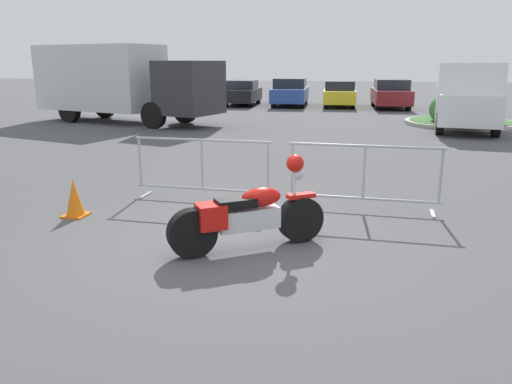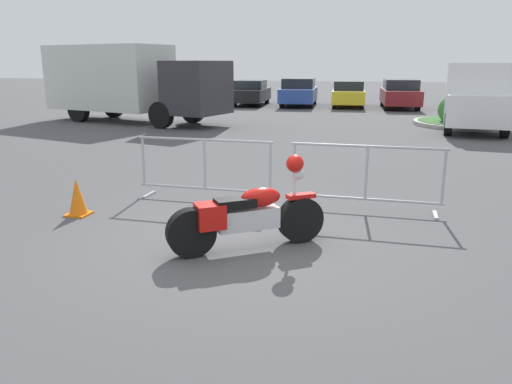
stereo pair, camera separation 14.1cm
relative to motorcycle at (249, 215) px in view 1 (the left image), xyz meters
The scene contains 14 objects.
ground_plane 0.50m from the motorcycle, 124.26° to the left, with size 120.00×120.00×0.00m, color #4C4C4F.
motorcycle is the anchor object (origin of this frame).
crowd_barrier_near 2.49m from the motorcycle, 123.00° to the left, with size 2.41×0.44×1.07m.
crowd_barrier_far 2.49m from the motorcycle, 56.99° to the left, with size 2.41×0.44×1.07m.
box_truck 15.05m from the motorcycle, 124.40° to the left, with size 8.01×4.06×2.98m.
delivery_van 14.13m from the motorcycle, 71.17° to the left, with size 2.41×5.16×2.31m.
parked_car_red 24.63m from the motorcycle, 117.01° to the left, with size 2.20×4.62×1.52m.
parked_car_white 23.73m from the motorcycle, 111.05° to the left, with size 1.99×4.19×1.38m.
parked_car_black 22.22m from the motorcycle, 105.28° to the left, with size 1.98×4.17×1.37m.
parked_car_blue 21.86m from the motorcycle, 98.40° to the left, with size 2.16×4.54×1.49m.
parked_car_yellow 21.74m from the motorcycle, 91.40° to the left, with size 1.98×4.17×1.37m.
parked_car_maroon 21.60m from the motorcycle, 84.33° to the left, with size 2.13×4.49×1.48m.
planter_island 15.34m from the motorcycle, 72.91° to the left, with size 4.13×4.13×1.18m.
traffic_cone 3.05m from the motorcycle, 166.28° to the left, with size 0.34×0.34×0.59m.
Camera 1 is at (1.63, -6.01, 2.32)m, focal length 35.00 mm.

